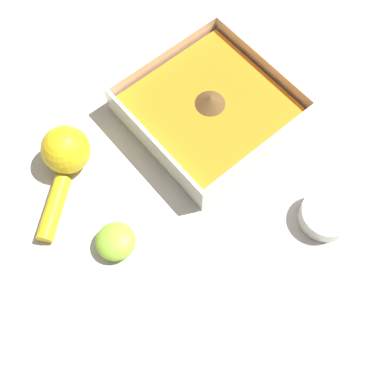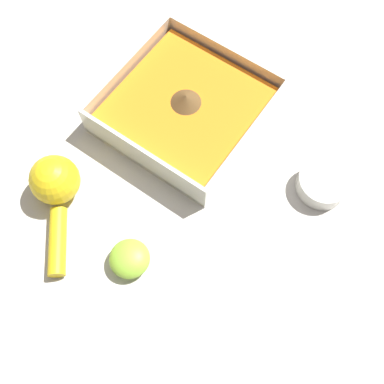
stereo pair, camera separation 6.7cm
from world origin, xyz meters
The scene contains 5 objects.
ground_plane centered at (0.00, 0.00, 0.00)m, with size 4.00×4.00×0.00m, color beige.
square_dish centered at (-0.01, 0.02, 0.02)m, with size 0.24×0.24×0.06m.
spice_bowl centered at (0.25, 0.03, 0.01)m, with size 0.08×0.08×0.03m.
lemon_squeezer centered at (-0.08, -0.21, 0.03)m, with size 0.14×0.15×0.08m.
lemon_half centered at (0.07, -0.23, 0.02)m, with size 0.06×0.06×0.03m.
Camera 1 is at (0.29, -0.27, 0.65)m, focal length 42.00 mm.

